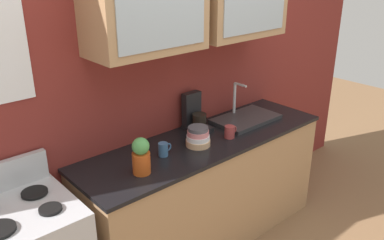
{
  "coord_description": "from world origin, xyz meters",
  "views": [
    {
      "loc": [
        -1.89,
        -1.99,
        2.17
      ],
      "look_at": [
        -0.14,
        0.0,
        1.08
      ],
      "focal_mm": 38.33,
      "sensor_mm": 36.0,
      "label": 1
    }
  ],
  "objects_px": {
    "sink_faucet": "(245,118)",
    "vase": "(141,156)",
    "cup_near_bowls": "(164,149)",
    "cup_near_sink": "(230,132)",
    "bowl_stack": "(198,137)",
    "coffee_maker": "(195,116)"
  },
  "relations": [
    {
      "from": "sink_faucet",
      "to": "vase",
      "type": "distance_m",
      "value": 1.15
    },
    {
      "from": "sink_faucet",
      "to": "cup_near_bowls",
      "type": "xyz_separation_m",
      "value": [
        -0.89,
        -0.05,
        0.03
      ]
    },
    {
      "from": "vase",
      "to": "cup_near_bowls",
      "type": "relative_size",
      "value": 2.33
    },
    {
      "from": "cup_near_sink",
      "to": "cup_near_bowls",
      "type": "relative_size",
      "value": 1.09
    },
    {
      "from": "bowl_stack",
      "to": "cup_near_sink",
      "type": "xyz_separation_m",
      "value": [
        0.27,
        -0.06,
        -0.02
      ]
    },
    {
      "from": "cup_near_bowls",
      "to": "vase",
      "type": "bearing_deg",
      "value": -158.42
    },
    {
      "from": "vase",
      "to": "cup_near_sink",
      "type": "relative_size",
      "value": 2.14
    },
    {
      "from": "sink_faucet",
      "to": "coffee_maker",
      "type": "xyz_separation_m",
      "value": [
        -0.43,
        0.14,
        0.09
      ]
    },
    {
      "from": "sink_faucet",
      "to": "cup_near_sink",
      "type": "height_order",
      "value": "sink_faucet"
    },
    {
      "from": "vase",
      "to": "cup_near_bowls",
      "type": "bearing_deg",
      "value": 21.58
    },
    {
      "from": "vase",
      "to": "coffee_maker",
      "type": "height_order",
      "value": "coffee_maker"
    },
    {
      "from": "sink_faucet",
      "to": "cup_near_sink",
      "type": "xyz_separation_m",
      "value": [
        -0.34,
        -0.15,
        0.02
      ]
    },
    {
      "from": "bowl_stack",
      "to": "coffee_maker",
      "type": "bearing_deg",
      "value": 52.5
    },
    {
      "from": "vase",
      "to": "cup_near_bowls",
      "type": "xyz_separation_m",
      "value": [
        0.25,
        0.1,
        -0.07
      ]
    },
    {
      "from": "cup_near_sink",
      "to": "bowl_stack",
      "type": "bearing_deg",
      "value": 167.82
    },
    {
      "from": "bowl_stack",
      "to": "cup_near_bowls",
      "type": "relative_size",
      "value": 1.71
    },
    {
      "from": "sink_faucet",
      "to": "cup_near_bowls",
      "type": "bearing_deg",
      "value": -176.66
    },
    {
      "from": "cup_near_sink",
      "to": "coffee_maker",
      "type": "bearing_deg",
      "value": 106.64
    },
    {
      "from": "bowl_stack",
      "to": "cup_near_bowls",
      "type": "bearing_deg",
      "value": 172.49
    },
    {
      "from": "cup_near_bowls",
      "to": "sink_faucet",
      "type": "bearing_deg",
      "value": 3.34
    },
    {
      "from": "vase",
      "to": "coffee_maker",
      "type": "distance_m",
      "value": 0.77
    },
    {
      "from": "sink_faucet",
      "to": "cup_near_bowls",
      "type": "distance_m",
      "value": 0.89
    }
  ]
}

